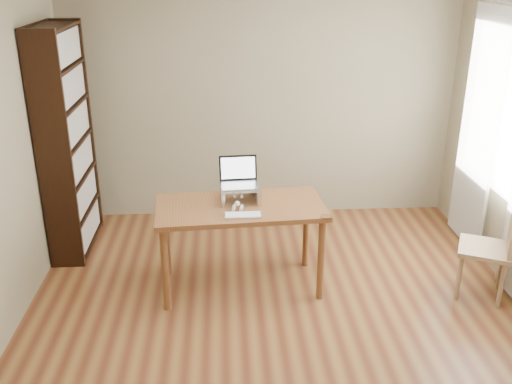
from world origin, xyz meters
The scene contains 10 objects.
room centered at (0.03, 0.01, 1.30)m, with size 4.04×4.54×2.64m.
bookshelf centered at (-1.83, 1.55, 1.05)m, with size 0.30×0.90×2.10m.
curtains centered at (1.92, 0.80, 1.17)m, with size 0.03×1.90×2.25m.
desk centered at (-0.28, 0.70, 0.65)m, with size 1.41×0.78×0.75m.
laptop_stand centered at (-0.28, 0.78, 0.83)m, with size 0.32×0.25×0.13m.
laptop centered at (-0.28, 0.83, 0.94)m, with size 0.33×0.28×0.22m.
keyboard centered at (-0.26, 0.48, 0.76)m, with size 0.29×0.13×0.02m.
coaster centered at (0.38, 0.43, 0.75)m, with size 0.09×0.09×0.01m, color brown.
cat centered at (-0.28, 0.81, 0.81)m, with size 0.23×0.47×0.14m.
chair centered at (1.76, 0.45, 0.48)m, with size 0.53×0.52×0.89m.
Camera 1 is at (-0.40, -3.54, 2.58)m, focal length 40.00 mm.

